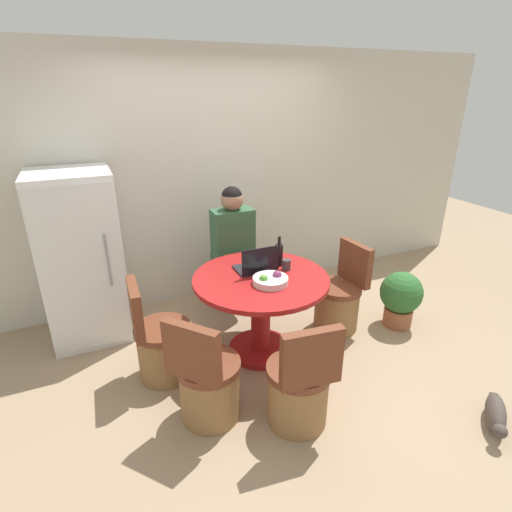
{
  "coord_description": "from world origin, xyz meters",
  "views": [
    {
      "loc": [
        -1.32,
        -2.55,
        2.2
      ],
      "look_at": [
        -0.07,
        0.27,
        0.9
      ],
      "focal_mm": 28.0,
      "sensor_mm": 36.0,
      "label": 1
    }
  ],
  "objects_px": {
    "refrigerator": "(82,258)",
    "chair_near_camera": "(299,390)",
    "chair_left_side": "(161,346)",
    "laptop": "(257,266)",
    "cat": "(496,414)",
    "fruit_bowl": "(271,280)",
    "bottle": "(279,254)",
    "dining_table": "(261,300)",
    "person_seated": "(232,244)",
    "potted_plant": "(401,297)",
    "chair_near_left_corner": "(208,385)",
    "chair_right_side": "(339,301)"
  },
  "relations": [
    {
      "from": "chair_near_left_corner",
      "to": "laptop",
      "type": "relative_size",
      "value": 2.57
    },
    {
      "from": "chair_right_side",
      "to": "cat",
      "type": "bearing_deg",
      "value": 6.74
    },
    {
      "from": "refrigerator",
      "to": "laptop",
      "type": "xyz_separation_m",
      "value": [
        1.36,
        -0.82,
        0.01
      ]
    },
    {
      "from": "bottle",
      "to": "fruit_bowl",
      "type": "bearing_deg",
      "value": -127.16
    },
    {
      "from": "dining_table",
      "to": "bottle",
      "type": "distance_m",
      "value": 0.44
    },
    {
      "from": "person_seated",
      "to": "cat",
      "type": "xyz_separation_m",
      "value": [
        1.11,
        -2.25,
        -0.65
      ]
    },
    {
      "from": "refrigerator",
      "to": "chair_near_left_corner",
      "type": "xyz_separation_m",
      "value": [
        0.69,
        -1.49,
        -0.5
      ]
    },
    {
      "from": "bottle",
      "to": "cat",
      "type": "distance_m",
      "value": 1.99
    },
    {
      "from": "fruit_bowl",
      "to": "potted_plant",
      "type": "xyz_separation_m",
      "value": [
        1.42,
        -0.01,
        -0.46
      ]
    },
    {
      "from": "chair_left_side",
      "to": "fruit_bowl",
      "type": "xyz_separation_m",
      "value": [
        0.88,
        -0.18,
        0.49
      ]
    },
    {
      "from": "chair_left_side",
      "to": "person_seated",
      "type": "bearing_deg",
      "value": -47.76
    },
    {
      "from": "chair_near_camera",
      "to": "chair_left_side",
      "type": "xyz_separation_m",
      "value": [
        -0.76,
        0.89,
        0.0
      ]
    },
    {
      "from": "chair_near_left_corner",
      "to": "bottle",
      "type": "xyz_separation_m",
      "value": [
        0.91,
        0.71,
        0.57
      ]
    },
    {
      "from": "fruit_bowl",
      "to": "cat",
      "type": "distance_m",
      "value": 1.86
    },
    {
      "from": "dining_table",
      "to": "laptop",
      "type": "xyz_separation_m",
      "value": [
        0.01,
        0.12,
        0.27
      ]
    },
    {
      "from": "refrigerator",
      "to": "chair_near_camera",
      "type": "relative_size",
      "value": 1.82
    },
    {
      "from": "chair_right_side",
      "to": "laptop",
      "type": "distance_m",
      "value": 0.99
    },
    {
      "from": "laptop",
      "to": "cat",
      "type": "height_order",
      "value": "laptop"
    },
    {
      "from": "bottle",
      "to": "cat",
      "type": "height_order",
      "value": "bottle"
    },
    {
      "from": "cat",
      "to": "chair_right_side",
      "type": "bearing_deg",
      "value": -121.57
    },
    {
      "from": "bottle",
      "to": "refrigerator",
      "type": "bearing_deg",
      "value": 153.92
    },
    {
      "from": "fruit_bowl",
      "to": "potted_plant",
      "type": "relative_size",
      "value": 0.51
    },
    {
      "from": "chair_near_left_corner",
      "to": "cat",
      "type": "bearing_deg",
      "value": -156.47
    },
    {
      "from": "dining_table",
      "to": "cat",
      "type": "xyz_separation_m",
      "value": [
        1.15,
        -1.45,
        -0.43
      ]
    },
    {
      "from": "refrigerator",
      "to": "bottle",
      "type": "bearing_deg",
      "value": -26.08
    },
    {
      "from": "fruit_bowl",
      "to": "bottle",
      "type": "relative_size",
      "value": 1.06
    },
    {
      "from": "dining_table",
      "to": "cat",
      "type": "height_order",
      "value": "dining_table"
    },
    {
      "from": "chair_near_left_corner",
      "to": "fruit_bowl",
      "type": "bearing_deg",
      "value": -98.89
    },
    {
      "from": "laptop",
      "to": "cat",
      "type": "bearing_deg",
      "value": 125.79
    },
    {
      "from": "person_seated",
      "to": "cat",
      "type": "bearing_deg",
      "value": 116.25
    },
    {
      "from": "fruit_bowl",
      "to": "cat",
      "type": "xyz_separation_m",
      "value": [
        1.13,
        -1.31,
        -0.68
      ]
    },
    {
      "from": "potted_plant",
      "to": "chair_right_side",
      "type": "bearing_deg",
      "value": 159.32
    },
    {
      "from": "refrigerator",
      "to": "dining_table",
      "type": "height_order",
      "value": "refrigerator"
    },
    {
      "from": "chair_left_side",
      "to": "laptop",
      "type": "relative_size",
      "value": 2.57
    },
    {
      "from": "chair_right_side",
      "to": "cat",
      "type": "xyz_separation_m",
      "value": [
        0.28,
        -1.51,
        -0.19
      ]
    },
    {
      "from": "chair_left_side",
      "to": "fruit_bowl",
      "type": "bearing_deg",
      "value": -99.22
    },
    {
      "from": "chair_left_side",
      "to": "laptop",
      "type": "distance_m",
      "value": 1.02
    },
    {
      "from": "laptop",
      "to": "bottle",
      "type": "height_order",
      "value": "bottle"
    },
    {
      "from": "dining_table",
      "to": "person_seated",
      "type": "distance_m",
      "value": 0.83
    },
    {
      "from": "dining_table",
      "to": "chair_right_side",
      "type": "xyz_separation_m",
      "value": [
        0.86,
        0.06,
        -0.24
      ]
    },
    {
      "from": "laptop",
      "to": "fruit_bowl",
      "type": "distance_m",
      "value": 0.27
    },
    {
      "from": "bottle",
      "to": "cat",
      "type": "bearing_deg",
      "value": -60.73
    },
    {
      "from": "chair_near_left_corner",
      "to": "potted_plant",
      "type": "distance_m",
      "value": 2.14
    },
    {
      "from": "person_seated",
      "to": "potted_plant",
      "type": "distance_m",
      "value": 1.74
    },
    {
      "from": "chair_right_side",
      "to": "cat",
      "type": "height_order",
      "value": "chair_right_side"
    },
    {
      "from": "dining_table",
      "to": "bottle",
      "type": "height_order",
      "value": "bottle"
    },
    {
      "from": "dining_table",
      "to": "chair_left_side",
      "type": "height_order",
      "value": "chair_left_side"
    },
    {
      "from": "bottle",
      "to": "person_seated",
      "type": "bearing_deg",
      "value": 107.93
    },
    {
      "from": "chair_near_left_corner",
      "to": "refrigerator",
      "type": "bearing_deg",
      "value": -15.46
    },
    {
      "from": "cat",
      "to": "potted_plant",
      "type": "relative_size",
      "value": 0.7
    }
  ]
}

